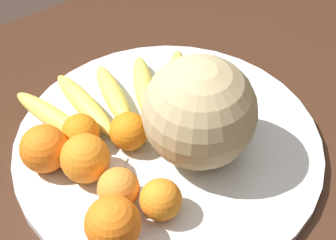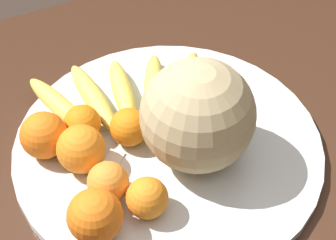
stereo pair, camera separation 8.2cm
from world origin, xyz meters
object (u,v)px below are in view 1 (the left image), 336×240
object	(u,v)px
kitchen_table	(152,229)
orange_back_right	(161,200)
orange_side_extra	(129,131)
melon	(199,112)
orange_front_right	(85,158)
orange_mid_center	(44,149)
produce_tag	(114,175)
banana_bunch	(114,98)
orange_back_left	(113,224)
fruit_bowl	(168,146)
orange_front_left	(118,188)
orange_top_small	(81,132)

from	to	relation	value
kitchen_table	orange_back_right	size ratio (longest dim) A/B	24.95
orange_side_extra	kitchen_table	bearing A→B (deg)	76.61
kitchen_table	orange_back_right	bearing A→B (deg)	76.12
melon	orange_front_right	size ratio (longest dim) A/B	2.31
orange_mid_center	produce_tag	distance (m)	0.11
orange_mid_center	orange_front_right	bearing A→B (deg)	128.24
banana_bunch	orange_back_right	bearing A→B (deg)	177.34
orange_mid_center	kitchen_table	bearing A→B (deg)	128.75
orange_front_right	orange_back_left	bearing A→B (deg)	78.06
melon	orange_front_right	xyz separation A→B (m)	(0.16, -0.06, -0.05)
fruit_bowl	orange_front_left	world-z (taller)	orange_front_left
orange_front_right	orange_side_extra	bearing A→B (deg)	-170.32
banana_bunch	kitchen_table	bearing A→B (deg)	177.11
fruit_bowl	orange_front_left	xyz separation A→B (m)	(0.12, 0.05, 0.04)
orange_back_left	banana_bunch	bearing A→B (deg)	-121.38
orange_back_left	orange_side_extra	distance (m)	0.17
fruit_bowl	orange_top_small	xyz separation A→B (m)	(0.11, -0.07, 0.04)
orange_mid_center	melon	bearing A→B (deg)	151.91
orange_back_right	orange_back_left	bearing A→B (deg)	0.60
orange_back_left	orange_side_extra	xyz separation A→B (m)	(-0.11, -0.13, -0.01)
banana_bunch	orange_mid_center	world-z (taller)	orange_mid_center
fruit_bowl	orange_back_right	bearing A→B (deg)	50.62
orange_top_small	banana_bunch	bearing A→B (deg)	-152.31
banana_bunch	orange_top_small	size ratio (longest dim) A/B	5.35
melon	banana_bunch	size ratio (longest dim) A/B	0.54
orange_front_left	produce_tag	xyz separation A→B (m)	(-0.02, -0.04, -0.03)
orange_back_left	orange_side_extra	size ratio (longest dim) A/B	1.26
melon	banana_bunch	world-z (taller)	melon
orange_top_small	orange_side_extra	xyz separation A→B (m)	(-0.06, 0.04, 0.00)
banana_bunch	orange_side_extra	world-z (taller)	orange_side_extra
orange_back_right	orange_side_extra	distance (m)	0.13
fruit_bowl	orange_side_extra	world-z (taller)	orange_side_extra
banana_bunch	orange_back_left	xyz separation A→B (m)	(0.13, 0.21, 0.02)
orange_front_left	orange_side_extra	bearing A→B (deg)	-129.82
kitchen_table	orange_back_left	xyz separation A→B (m)	(0.08, 0.04, 0.14)
melon	produce_tag	xyz separation A→B (m)	(0.13, -0.03, -0.08)
orange_front_right	orange_side_extra	size ratio (longest dim) A/B	1.22
orange_front_right	orange_top_small	size ratio (longest dim) A/B	1.26
kitchen_table	produce_tag	bearing A→B (deg)	-58.41
melon	orange_front_right	distance (m)	0.17
orange_front_left	orange_mid_center	world-z (taller)	orange_mid_center
fruit_bowl	orange_back_left	xyz separation A→B (m)	(0.15, 0.10, 0.04)
orange_top_small	orange_side_extra	world-z (taller)	orange_side_extra
orange_mid_center	orange_top_small	distance (m)	0.06
orange_mid_center	orange_back_left	bearing A→B (deg)	95.03
melon	produce_tag	distance (m)	0.15
fruit_bowl	orange_front_right	xyz separation A→B (m)	(0.13, -0.02, 0.04)
kitchen_table	orange_mid_center	xyz separation A→B (m)	(0.10, -0.12, 0.14)
melon	orange_back_right	size ratio (longest dim) A/B	2.85
orange_front_right	melon	bearing A→B (deg)	160.66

